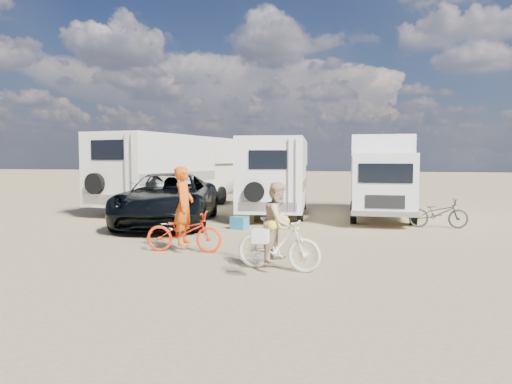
% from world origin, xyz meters
% --- Properties ---
extents(ground, '(140.00, 140.00, 0.00)m').
position_xyz_m(ground, '(0.00, 0.00, 0.00)').
color(ground, '#9D885D').
rests_on(ground, ground).
extents(rv_main, '(3.06, 7.09, 2.91)m').
position_xyz_m(rv_main, '(0.08, 6.79, 1.46)').
color(rv_main, silver).
rests_on(rv_main, ground).
extents(rv_left, '(3.55, 8.63, 3.13)m').
position_xyz_m(rv_left, '(-4.75, 7.67, 1.57)').
color(rv_left, '#EFE3CC').
rests_on(rv_left, ground).
extents(box_truck, '(2.32, 6.56, 3.01)m').
position_xyz_m(box_truck, '(4.04, 6.75, 1.50)').
color(box_truck, silver).
rests_on(box_truck, ground).
extents(dark_suv, '(4.21, 6.59, 1.69)m').
position_xyz_m(dark_suv, '(-2.78, 3.05, 0.85)').
color(dark_suv, black).
rests_on(dark_suv, ground).
extents(bike_man, '(1.86, 0.83, 0.95)m').
position_xyz_m(bike_man, '(-0.43, -1.18, 0.47)').
color(bike_man, red).
rests_on(bike_man, ground).
extents(bike_woman, '(1.79, 0.78, 1.04)m').
position_xyz_m(bike_woman, '(2.08, -2.47, 0.52)').
color(bike_woman, silver).
rests_on(bike_woman, ground).
extents(rider_man, '(0.51, 0.71, 1.81)m').
position_xyz_m(rider_man, '(-0.43, -1.18, 0.91)').
color(rider_man, '#D24F0C').
rests_on(rider_man, ground).
extents(rider_woman, '(0.71, 0.84, 1.55)m').
position_xyz_m(rider_woman, '(2.08, -2.47, 0.77)').
color(rider_woman, tan).
rests_on(rider_woman, ground).
extents(bike_parked, '(1.81, 0.72, 0.94)m').
position_xyz_m(bike_parked, '(5.77, 4.42, 0.47)').
color(bike_parked, '#2A2C29').
rests_on(bike_parked, ground).
extents(cooler, '(0.56, 0.46, 0.39)m').
position_xyz_m(cooler, '(-0.21, 2.60, 0.19)').
color(cooler, teal).
rests_on(cooler, ground).
extents(crate, '(0.58, 0.58, 0.40)m').
position_xyz_m(crate, '(-0.42, 3.93, 0.20)').
color(crate, olive).
rests_on(crate, ground).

